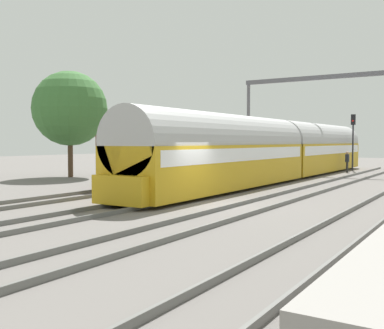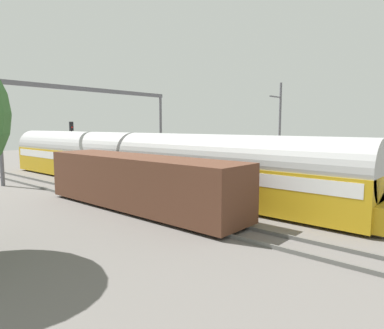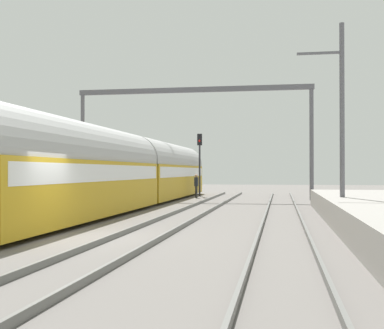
{
  "view_description": "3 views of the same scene",
  "coord_description": "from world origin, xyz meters",
  "px_view_note": "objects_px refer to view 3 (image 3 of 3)",
  "views": [
    {
      "loc": [
        9.41,
        -16.22,
        2.53
      ],
      "look_at": [
        -2.05,
        2.17,
        1.46
      ],
      "focal_mm": 43.7,
      "sensor_mm": 36.0,
      "label": 1
    },
    {
      "loc": [
        -17.91,
        -5.95,
        4.47
      ],
      "look_at": [
        -0.55,
        9.2,
        1.86
      ],
      "focal_mm": 32.04,
      "sensor_mm": 36.0,
      "label": 2
    },
    {
      "loc": [
        6.09,
        -14.12,
        1.96
      ],
      "look_at": [
        -1.03,
        27.04,
        2.49
      ],
      "focal_mm": 47.99,
      "sensor_mm": 36.0,
      "label": 3
    }
  ],
  "objects_px": {
    "freight_car": "(15,181)",
    "railway_signal_far": "(200,156)",
    "passenger_train": "(132,171)",
    "person_crossing": "(196,184)",
    "catenary_gantry": "(193,115)"
  },
  "relations": [
    {
      "from": "person_crossing",
      "to": "passenger_train",
      "type": "bearing_deg",
      "value": 168.47
    },
    {
      "from": "passenger_train",
      "to": "freight_car",
      "type": "bearing_deg",
      "value": -127.36
    },
    {
      "from": "person_crossing",
      "to": "catenary_gantry",
      "type": "xyz_separation_m",
      "value": [
        0.01,
        -1.6,
        4.89
      ]
    },
    {
      "from": "freight_car",
      "to": "railway_signal_far",
      "type": "height_order",
      "value": "railway_signal_far"
    },
    {
      "from": "person_crossing",
      "to": "catenary_gantry",
      "type": "bearing_deg",
      "value": -179.16
    },
    {
      "from": "person_crossing",
      "to": "railway_signal_far",
      "type": "bearing_deg",
      "value": 3.75
    },
    {
      "from": "railway_signal_far",
      "to": "person_crossing",
      "type": "bearing_deg",
      "value": -86.91
    },
    {
      "from": "person_crossing",
      "to": "catenary_gantry",
      "type": "relative_size",
      "value": 0.1
    },
    {
      "from": "person_crossing",
      "to": "railway_signal_far",
      "type": "height_order",
      "value": "railway_signal_far"
    },
    {
      "from": "freight_car",
      "to": "person_crossing",
      "type": "xyz_separation_m",
      "value": [
        6.16,
        14.86,
        -0.44
      ]
    },
    {
      "from": "passenger_train",
      "to": "freight_car",
      "type": "height_order",
      "value": "passenger_train"
    },
    {
      "from": "person_crossing",
      "to": "catenary_gantry",
      "type": "distance_m",
      "value": 5.14
    },
    {
      "from": "passenger_train",
      "to": "person_crossing",
      "type": "bearing_deg",
      "value": 77.81
    },
    {
      "from": "freight_car",
      "to": "railway_signal_far",
      "type": "relative_size",
      "value": 2.67
    },
    {
      "from": "passenger_train",
      "to": "person_crossing",
      "type": "relative_size",
      "value": 18.99
    }
  ]
}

